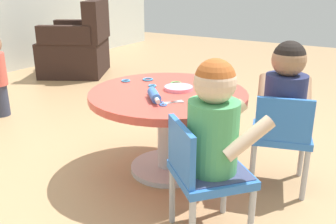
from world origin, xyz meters
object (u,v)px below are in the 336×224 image
at_px(child_chair_right, 281,135).
at_px(rolling_pin, 154,95).
at_px(armchair_dark, 78,48).
at_px(seated_child_right, 285,91).
at_px(craft_scissors, 167,103).
at_px(seated_child_left, 215,122).
at_px(child_chair_left, 203,173).
at_px(craft_table, 168,111).

bearing_deg(child_chair_right, rolling_pin, 117.83).
relative_size(child_chair_right, armchair_dark, 0.55).
relative_size(seated_child_right, craft_scissors, 3.68).
xyz_separation_m(seated_child_right, armchair_dark, (1.33, 2.75, -0.22)).
distance_m(seated_child_left, armchair_dark, 3.25).
xyz_separation_m(child_chair_left, seated_child_left, (0.03, -0.03, 0.23)).
xyz_separation_m(craft_table, craft_scissors, (-0.19, -0.11, 0.12)).
bearing_deg(seated_child_right, seated_child_left, 167.79).
relative_size(seated_child_right, rolling_pin, 2.79).
height_order(craft_table, seated_child_left, seated_child_left).
distance_m(armchair_dark, rolling_pin, 2.75).
xyz_separation_m(craft_table, child_chair_left, (-0.44, -0.44, -0.06)).
xyz_separation_m(seated_child_right, craft_scissors, (-0.37, 0.48, -0.04)).
xyz_separation_m(child_chair_right, craft_scissors, (-0.33, 0.49, 0.18)).
distance_m(craft_table, child_chair_right, 0.62).
relative_size(rolling_pin, craft_scissors, 1.32).
bearing_deg(rolling_pin, craft_scissors, -103.79).
bearing_deg(armchair_dark, child_chair_left, -126.84).
xyz_separation_m(craft_table, rolling_pin, (-0.17, -0.02, 0.14)).
bearing_deg(seated_child_right, armchair_dark, 64.21).
bearing_deg(seated_child_right, craft_scissors, 127.36).
distance_m(child_chair_left, craft_scissors, 0.45).
relative_size(craft_table, child_chair_right, 1.64).
bearing_deg(rolling_pin, child_chair_right, -62.17).
distance_m(armchair_dark, craft_scissors, 2.83).
bearing_deg(craft_scissors, armchair_dark, 53.15).
relative_size(seated_child_left, craft_scissors, 3.68).
bearing_deg(seated_child_left, seated_child_right, -12.21).
height_order(seated_child_right, craft_scissors, seated_child_right).
relative_size(seated_child_right, armchair_dark, 0.53).
height_order(child_chair_left, craft_scissors, child_chair_left).
distance_m(seated_child_left, craft_scissors, 0.42).
relative_size(craft_table, rolling_pin, 4.80).
bearing_deg(craft_table, child_chair_left, -134.84).
height_order(child_chair_right, seated_child_right, seated_child_right).
bearing_deg(rolling_pin, seated_child_left, -118.14).
bearing_deg(child_chair_right, craft_scissors, 123.77).
xyz_separation_m(child_chair_left, child_chair_right, (0.58, -0.16, 0.00)).
distance_m(seated_child_left, seated_child_right, 0.60).
bearing_deg(craft_table, craft_scissors, -150.11).
xyz_separation_m(child_chair_left, craft_scissors, (0.25, 0.33, 0.18)).
bearing_deg(rolling_pin, seated_child_right, -58.83).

